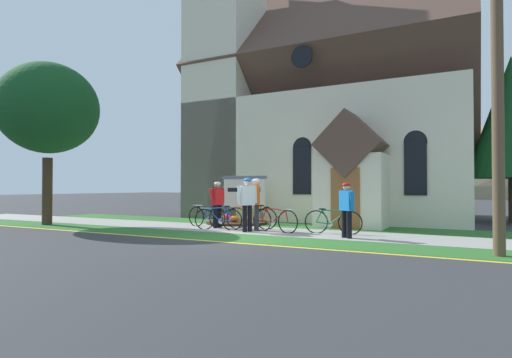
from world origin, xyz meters
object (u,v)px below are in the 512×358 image
(bicycle_blue, at_px, (252,218))
(cyclist_in_white_jersey, at_px, (257,200))
(bicycle_yellow, at_px, (218,219))
(roadside_conifer, at_px, (512,117))
(bicycle_black, at_px, (333,222))
(cyclist_in_orange_jersey, at_px, (247,200))
(church_sign, at_px, (244,193))
(bicycle_red, at_px, (274,220))
(verge_sapling, at_px, (48,109))
(cyclist_in_yellow_jersey, at_px, (347,206))
(bicycle_silver, at_px, (207,217))
(cyclist_in_red_jersey, at_px, (217,201))
(utility_pole, at_px, (492,11))

(bicycle_blue, height_order, cyclist_in_white_jersey, cyclist_in_white_jersey)
(bicycle_yellow, height_order, roadside_conifer, roadside_conifer)
(bicycle_black, xyz_separation_m, bicycle_blue, (-2.95, 0.17, 0.01))
(cyclist_in_orange_jersey, bearing_deg, bicycle_black, 17.53)
(cyclist_in_white_jersey, distance_m, cyclist_in_orange_jersey, 0.56)
(church_sign, height_order, bicycle_red, church_sign)
(verge_sapling, bearing_deg, cyclist_in_yellow_jersey, 6.10)
(bicycle_black, distance_m, bicycle_silver, 4.67)
(bicycle_red, distance_m, roadside_conifer, 11.07)
(bicycle_silver, height_order, cyclist_in_red_jersey, cyclist_in_red_jersey)
(bicycle_blue, height_order, roadside_conifer, roadside_conifer)
(bicycle_blue, xyz_separation_m, cyclist_in_orange_jersey, (0.38, -0.98, 0.64))
(cyclist_in_orange_jersey, bearing_deg, bicycle_blue, 110.97)
(bicycle_blue, distance_m, utility_pole, 9.00)
(roadside_conifer, height_order, verge_sapling, roadside_conifer)
(bicycle_yellow, bearing_deg, utility_pole, -12.07)
(bicycle_red, distance_m, cyclist_in_orange_jersey, 1.08)
(cyclist_in_red_jersey, bearing_deg, bicycle_yellow, -54.07)
(bicycle_yellow, xyz_separation_m, cyclist_in_orange_jersey, (1.21, -0.17, 0.65))
(church_sign, bearing_deg, utility_pole, -27.71)
(bicycle_black, xyz_separation_m, cyclist_in_orange_jersey, (-2.57, -0.81, 0.65))
(bicycle_yellow, distance_m, verge_sapling, 8.12)
(bicycle_silver, xyz_separation_m, verge_sapling, (-5.98, -2.05, 4.08))
(bicycle_black, relative_size, cyclist_in_white_jersey, 1.02)
(cyclist_in_orange_jersey, relative_size, roadside_conifer, 0.26)
(bicycle_black, height_order, cyclist_in_red_jersey, cyclist_in_red_jersey)
(cyclist_in_yellow_jersey, relative_size, verge_sapling, 0.25)
(cyclist_in_red_jersey, bearing_deg, bicycle_red, -6.21)
(cyclist_in_yellow_jersey, height_order, roadside_conifer, roadside_conifer)
(cyclist_in_orange_jersey, distance_m, utility_pole, 8.13)
(bicycle_red, relative_size, bicycle_silver, 1.00)
(bicycle_yellow, bearing_deg, roadside_conifer, 41.05)
(bicycle_black, height_order, bicycle_blue, bicycle_blue)
(utility_pole, relative_size, roadside_conifer, 1.39)
(bicycle_red, xyz_separation_m, cyclist_in_white_jersey, (-0.73, 0.15, 0.64))
(church_sign, bearing_deg, bicycle_blue, -54.51)
(bicycle_red, xyz_separation_m, cyclist_in_orange_jersey, (-0.77, -0.41, 0.65))
(church_sign, relative_size, cyclist_in_white_jersey, 1.13)
(church_sign, distance_m, cyclist_in_red_jersey, 2.33)
(bicycle_yellow, xyz_separation_m, utility_pole, (8.02, -1.71, 4.82))
(bicycle_blue, xyz_separation_m, cyclist_in_yellow_jersey, (3.63, -1.06, 0.52))
(cyclist_in_red_jersey, relative_size, roadside_conifer, 0.24)
(cyclist_in_orange_jersey, bearing_deg, roadside_conifer, 45.77)
(bicycle_yellow, relative_size, bicycle_silver, 0.98)
(cyclist_in_white_jersey, bearing_deg, bicycle_red, -11.47)
(church_sign, relative_size, roadside_conifer, 0.29)
(verge_sapling, bearing_deg, bicycle_black, 11.16)
(church_sign, xyz_separation_m, utility_pole, (8.60, -4.52, 3.99))
(bicycle_yellow, distance_m, roadside_conifer, 12.58)
(bicycle_black, bearing_deg, cyclist_in_white_jersey, -174.19)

